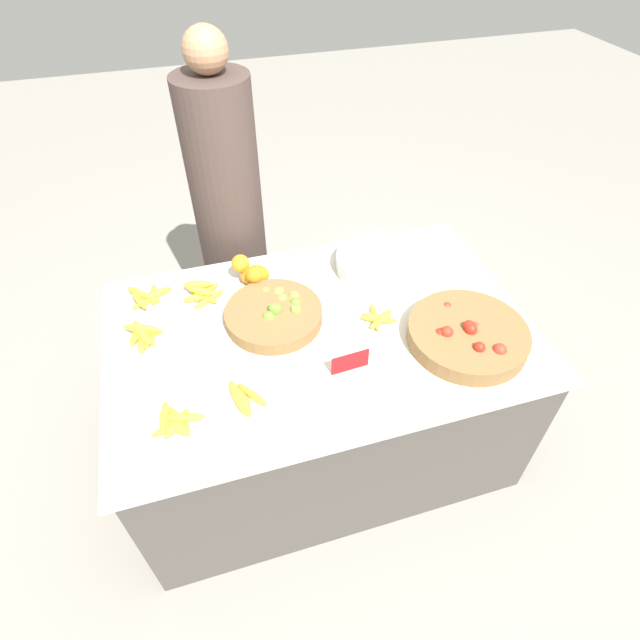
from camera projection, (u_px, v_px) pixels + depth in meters
ground_plane at (320, 434)px, 2.52m from camera, size 12.00×12.00×0.00m
market_table at (320, 388)px, 2.26m from camera, size 1.67×1.09×0.76m
lime_bowl at (275, 314)px, 2.01m from camera, size 0.39×0.39×0.09m
tomato_basket at (467, 335)px, 1.92m from camera, size 0.46×0.46×0.10m
orange_pile at (252, 273)px, 2.17m from camera, size 0.16×0.15×0.13m
metal_bowl at (380, 262)px, 2.25m from camera, size 0.39×0.39×0.08m
price_sign at (350, 362)px, 1.81m from camera, size 0.15×0.02×0.08m
banana_bunch_front_right at (243, 398)px, 1.73m from camera, size 0.13×0.17×0.03m
banana_bunch_middle_left at (143, 335)px, 1.94m from camera, size 0.15×0.17×0.06m
banana_bunch_back_center at (202, 293)px, 2.11m from camera, size 0.18×0.15×0.06m
banana_bunch_front_center at (176, 422)px, 1.65m from camera, size 0.19×0.16×0.06m
banana_bunch_front_left at (378, 318)px, 2.02m from camera, size 0.15×0.16×0.03m
banana_bunch_middle_right at (148, 296)px, 2.10m from camera, size 0.20×0.18×0.05m
vendor_person at (231, 224)px, 2.51m from camera, size 0.33×0.33×1.67m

